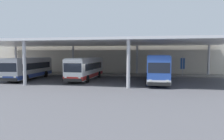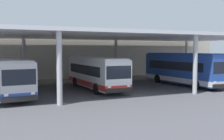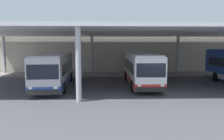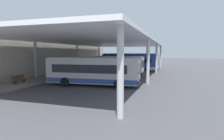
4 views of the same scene
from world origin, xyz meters
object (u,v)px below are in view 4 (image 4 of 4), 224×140
(bus_second_bay, at_px, (110,66))
(bus_middle_bay, at_px, (130,62))
(bus_nearest_bay, at_px, (93,71))
(banner_sign, at_px, (102,60))
(bench_waiting, at_px, (19,79))

(bus_second_bay, xyz_separation_m, bus_middle_bay, (10.02, -1.06, 0.19))
(bus_nearest_bay, distance_m, bus_second_bay, 8.51)
(bus_nearest_bay, xyz_separation_m, bus_second_bay, (8.47, 0.84, 0.00))
(banner_sign, bearing_deg, bus_nearest_bay, -161.51)
(bus_nearest_bay, distance_m, bench_waiting, 8.85)
(bench_waiting, bearing_deg, bus_middle_bay, -23.19)
(bus_second_bay, height_order, banner_sign, banner_sign)
(bench_waiting, bearing_deg, banner_sign, -2.01)
(banner_sign, bearing_deg, bus_middle_bay, -119.61)
(bus_second_bay, relative_size, banner_sign, 3.30)
(bus_second_bay, bearing_deg, bus_middle_bay, -6.05)
(bus_nearest_bay, relative_size, bus_middle_bay, 0.94)
(bus_middle_bay, distance_m, bench_waiting, 22.33)
(bench_waiting, height_order, banner_sign, banner_sign)
(bus_nearest_bay, xyz_separation_m, bus_middle_bay, (18.49, -0.22, 0.19))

